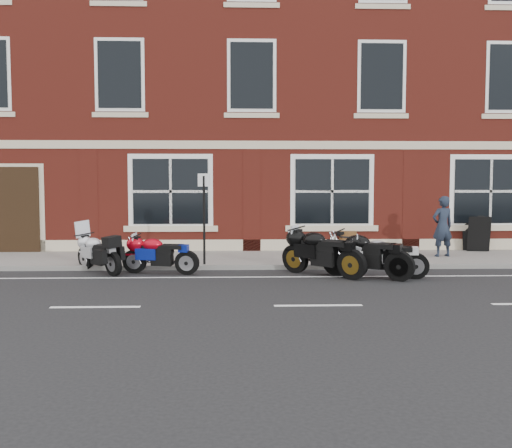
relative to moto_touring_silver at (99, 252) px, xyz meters
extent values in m
plane|color=black|center=(4.90, -1.04, -0.52)|extent=(80.00, 80.00, 0.00)
cube|color=slate|center=(4.90, 1.96, -0.46)|extent=(30.00, 3.00, 0.12)
cube|color=slate|center=(4.90, 0.38, -0.46)|extent=(30.00, 0.16, 0.12)
cube|color=maroon|center=(4.90, 9.46, 5.48)|extent=(24.00, 12.00, 12.00)
cylinder|color=black|center=(-0.41, 0.45, -0.22)|extent=(0.49, 0.52, 0.59)
cylinder|color=black|center=(0.50, -0.54, -0.22)|extent=(0.49, 0.52, 0.59)
cube|color=black|center=(0.01, -0.01, 0.09)|extent=(0.67, 0.70, 0.20)
ellipsoid|color=silver|center=(-0.08, 0.09, 0.20)|extent=(0.60, 0.61, 0.30)
cube|color=black|center=(0.26, -0.28, 0.17)|extent=(0.52, 0.54, 0.09)
cube|color=silver|center=(-0.40, 0.44, 0.55)|extent=(0.31, 0.29, 0.42)
cylinder|color=black|center=(0.92, -0.12, -0.22)|extent=(0.61, 0.25, 0.60)
cylinder|color=black|center=(2.23, -0.43, -0.22)|extent=(0.61, 0.25, 0.60)
cube|color=black|center=(1.53, -0.26, 0.10)|extent=(0.78, 0.39, 0.21)
ellipsoid|color=#A10614|center=(1.39, -0.23, 0.21)|extent=(0.59, 0.45, 0.30)
cube|color=black|center=(1.89, -0.35, 0.17)|extent=(0.55, 0.35, 0.09)
cylinder|color=black|center=(4.90, -0.18, -0.16)|extent=(0.62, 0.59, 0.71)
cylinder|color=black|center=(6.09, -1.28, -0.16)|extent=(0.62, 0.59, 0.71)
cube|color=black|center=(5.46, -0.69, 0.22)|extent=(0.84, 0.80, 0.25)
ellipsoid|color=black|center=(5.33, -0.58, 0.35)|extent=(0.73, 0.72, 0.36)
cube|color=black|center=(5.79, -1.00, 0.31)|extent=(0.65, 0.63, 0.11)
cylinder|color=black|center=(6.22, -0.95, -0.21)|extent=(0.62, 0.24, 0.61)
cylinder|color=black|center=(7.58, -1.21, -0.21)|extent=(0.62, 0.24, 0.61)
cube|color=black|center=(6.85, -1.07, 0.11)|extent=(0.79, 0.37, 0.21)
ellipsoid|color=#9D9EA2|center=(6.71, -1.04, 0.22)|extent=(0.59, 0.44, 0.30)
cube|color=black|center=(7.23, -1.14, 0.19)|extent=(0.56, 0.34, 0.10)
cylinder|color=black|center=(5.84, -0.62, -0.17)|extent=(0.65, 0.51, 0.69)
cylinder|color=black|center=(7.13, -1.51, -0.17)|extent=(0.65, 0.51, 0.69)
cube|color=black|center=(6.44, -1.03, 0.19)|extent=(0.86, 0.70, 0.24)
ellipsoid|color=black|center=(6.31, -0.94, 0.32)|extent=(0.72, 0.66, 0.34)
cube|color=black|center=(6.79, -1.28, 0.28)|extent=(0.65, 0.57, 0.11)
imported|color=#1C2433|center=(9.33, 1.90, 0.47)|extent=(0.71, 0.54, 1.74)
cylinder|color=#4D2E14|center=(6.87, 3.26, -0.09)|extent=(0.53, 0.53, 0.62)
cylinder|color=black|center=(6.87, 3.26, -0.24)|extent=(0.56, 0.56, 0.04)
cylinder|color=black|center=(6.87, 3.26, 0.06)|extent=(0.56, 0.56, 0.04)
cylinder|color=black|center=(2.59, 0.53, 0.74)|extent=(0.06, 0.06, 2.28)
cube|color=silver|center=(2.59, 0.53, 1.78)|extent=(0.32, 0.13, 0.33)
camera|label=1|loc=(3.43, -14.18, 1.67)|focal=40.00mm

